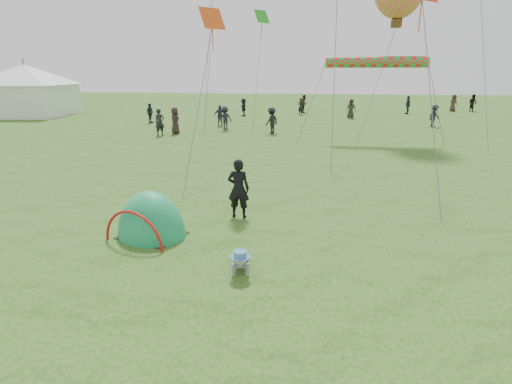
# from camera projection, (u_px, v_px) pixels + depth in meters

# --- Properties ---
(ground) EXTENTS (140.00, 140.00, 0.00)m
(ground) POSITION_uv_depth(u_px,v_px,m) (181.00, 278.00, 8.12)
(ground) COLOR #16540B
(crawling_toddler) EXTENTS (0.64, 0.83, 0.58)m
(crawling_toddler) POSITION_uv_depth(u_px,v_px,m) (240.00, 259.00, 8.30)
(crawling_toddler) COLOR black
(crawling_toddler) RESTS_ON ground
(popup_tent) EXTENTS (2.21, 2.00, 2.36)m
(popup_tent) POSITION_uv_depth(u_px,v_px,m) (152.00, 236.00, 10.22)
(popup_tent) COLOR #0E8E40
(popup_tent) RESTS_ON ground
(standing_adult) EXTENTS (0.64, 0.43, 1.71)m
(standing_adult) POSITION_uv_depth(u_px,v_px,m) (238.00, 189.00, 11.29)
(standing_adult) COLOR black
(standing_adult) RESTS_ON ground
(event_marquee) EXTENTS (7.98, 7.98, 4.99)m
(event_marquee) POSITION_uv_depth(u_px,v_px,m) (27.00, 88.00, 37.22)
(event_marquee) COLOR white
(event_marquee) RESTS_ON ground
(crowd_person_0) EXTENTS (0.70, 0.60, 1.61)m
(crowd_person_0) POSITION_uv_depth(u_px,v_px,m) (301.00, 107.00, 38.06)
(crowd_person_0) COLOR black
(crowd_person_0) RESTS_ON ground
(crowd_person_1) EXTENTS (1.03, 1.09, 1.78)m
(crowd_person_1) POSITION_uv_depth(u_px,v_px,m) (304.00, 104.00, 40.17)
(crowd_person_1) COLOR black
(crowd_person_1) RESTS_ON ground
(crowd_person_2) EXTENTS (0.54, 0.98, 1.58)m
(crowd_person_2) POSITION_uv_depth(u_px,v_px,m) (150.00, 113.00, 32.18)
(crowd_person_2) COLOR #1C2433
(crowd_person_2) RESTS_ON ground
(crowd_person_3) EXTENTS (1.21, 1.14, 1.64)m
(crowd_person_3) POSITION_uv_depth(u_px,v_px,m) (434.00, 116.00, 29.95)
(crowd_person_3) COLOR black
(crowd_person_3) RESTS_ON ground
(crowd_person_4) EXTENTS (0.88, 0.63, 1.69)m
(crowd_person_4) POSITION_uv_depth(u_px,v_px,m) (351.00, 109.00, 35.42)
(crowd_person_4) COLOR #2B2620
(crowd_person_4) RESTS_ON ground
(crowd_person_6) EXTENTS (0.74, 0.74, 1.73)m
(crowd_person_6) POSITION_uv_depth(u_px,v_px,m) (160.00, 122.00, 25.77)
(crowd_person_6) COLOR black
(crowd_person_6) RESTS_ON ground
(crowd_person_8) EXTENTS (1.01, 0.63, 1.60)m
(crowd_person_8) POSITION_uv_depth(u_px,v_px,m) (220.00, 116.00, 30.25)
(crowd_person_8) COLOR #30384A
(crowd_person_8) RESTS_ON ground
(crowd_person_9) EXTENTS (1.17, 1.29, 1.74)m
(crowd_person_9) POSITION_uv_depth(u_px,v_px,m) (272.00, 121.00, 26.67)
(crowd_person_9) COLOR black
(crowd_person_9) RESTS_ON ground
(crowd_person_10) EXTENTS (0.92, 1.02, 1.75)m
(crowd_person_10) POSITION_uv_depth(u_px,v_px,m) (175.00, 121.00, 26.60)
(crowd_person_10) COLOR #2D201F
(crowd_person_10) RESTS_ON ground
(crowd_person_11) EXTENTS (0.78, 1.55, 1.60)m
(crowd_person_11) POSITION_uv_depth(u_px,v_px,m) (244.00, 107.00, 37.50)
(crowd_person_11) COLOR black
(crowd_person_11) RESTS_ON ground
(crowd_person_13) EXTENTS (0.92, 1.03, 1.77)m
(crowd_person_13) POSITION_uv_depth(u_px,v_px,m) (473.00, 103.00, 41.19)
(crowd_person_13) COLOR black
(crowd_person_13) RESTS_ON ground
(crowd_person_14) EXTENTS (0.54, 1.06, 1.74)m
(crowd_person_14) POSITION_uv_depth(u_px,v_px,m) (408.00, 105.00, 38.98)
(crowd_person_14) COLOR #253143
(crowd_person_14) RESTS_ON ground
(crowd_person_15) EXTENTS (1.22, 1.15, 1.66)m
(crowd_person_15) POSITION_uv_depth(u_px,v_px,m) (225.00, 118.00, 28.40)
(crowd_person_15) COLOR black
(crowd_person_15) RESTS_ON ground
(crowd_person_16) EXTENTS (0.98, 0.82, 1.72)m
(crowd_person_16) POSITION_uv_depth(u_px,v_px,m) (453.00, 103.00, 41.55)
(crowd_person_16) COLOR #382A25
(crowd_person_16) RESTS_ON ground
(rainbow_tube_kite) EXTENTS (5.80, 0.64, 0.64)m
(rainbow_tube_kite) POSITION_uv_depth(u_px,v_px,m) (376.00, 62.00, 23.15)
(rainbow_tube_kite) COLOR red
(diamond_kite_3) EXTENTS (1.13, 1.13, 0.93)m
(diamond_kite_3) POSITION_uv_depth(u_px,v_px,m) (262.00, 16.00, 28.33)
(diamond_kite_3) COLOR #269520
(diamond_kite_6) EXTENTS (1.06, 1.06, 0.87)m
(diamond_kite_6) POSITION_uv_depth(u_px,v_px,m) (212.00, 18.00, 16.17)
(diamond_kite_6) COLOR #DD4B12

